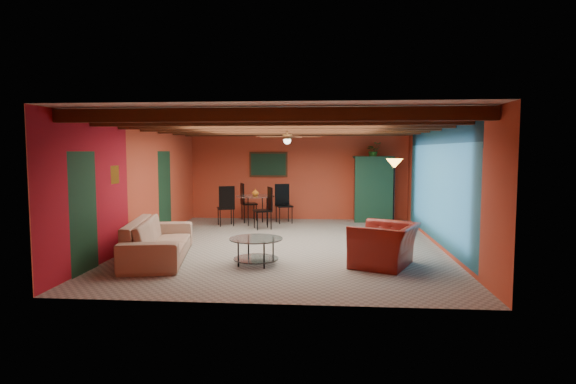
# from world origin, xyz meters

# --- Properties ---
(room) EXTENTS (6.52, 8.01, 2.71)m
(room) POSITION_xyz_m (0.00, 0.11, 2.36)
(room) COLOR gray
(room) RESTS_ON ground
(sofa) EXTENTS (1.47, 2.72, 0.75)m
(sofa) POSITION_xyz_m (-2.33, -1.52, 0.38)
(sofa) COLOR #9F7B66
(sofa) RESTS_ON ground
(armchair) EXTENTS (1.41, 1.49, 0.76)m
(armchair) POSITION_xyz_m (1.89, -1.75, 0.38)
(armchair) COLOR maroon
(armchair) RESTS_ON ground
(coffee_table) EXTENTS (1.16, 1.16, 0.49)m
(coffee_table) POSITION_xyz_m (-0.42, -1.81, 0.25)
(coffee_table) COLOR silver
(coffee_table) RESTS_ON ground
(dining_table) EXTENTS (2.79, 2.79, 1.12)m
(dining_table) POSITION_xyz_m (-1.13, 2.86, 0.56)
(dining_table) COLOR silver
(dining_table) RESTS_ON ground
(armoire) EXTENTS (1.08, 0.57, 1.84)m
(armoire) POSITION_xyz_m (2.20, 3.70, 0.92)
(armoire) COLOR maroon
(armoire) RESTS_ON ground
(floor_lamp) EXTENTS (0.43, 0.43, 1.89)m
(floor_lamp) POSITION_xyz_m (2.39, 0.74, 0.95)
(floor_lamp) COLOR black
(floor_lamp) RESTS_ON ground
(ceiling_fan) EXTENTS (1.50, 1.50, 0.44)m
(ceiling_fan) POSITION_xyz_m (0.00, 0.00, 2.36)
(ceiling_fan) COLOR #472614
(ceiling_fan) RESTS_ON ceiling
(painting) EXTENTS (1.05, 0.03, 0.65)m
(painting) POSITION_xyz_m (-0.90, 3.96, 1.65)
(painting) COLOR black
(painting) RESTS_ON wall_back
(potted_plant) EXTENTS (0.49, 0.45, 0.46)m
(potted_plant) POSITION_xyz_m (2.20, 3.70, 2.07)
(potted_plant) COLOR #26661E
(potted_plant) RESTS_ON armoire
(vase) EXTENTS (0.20, 0.20, 0.19)m
(vase) POSITION_xyz_m (-1.13, 2.86, 1.22)
(vase) COLOR orange
(vase) RESTS_ON dining_table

